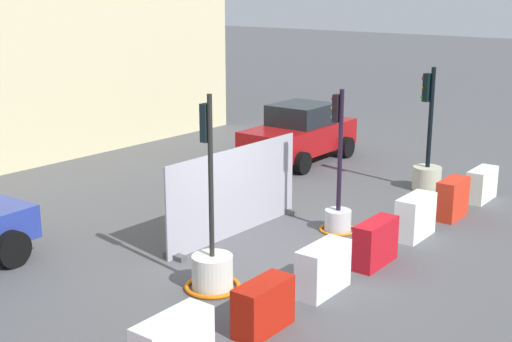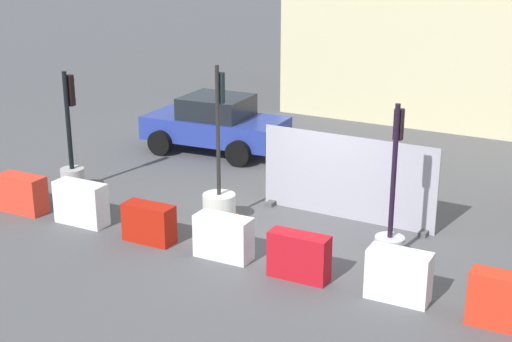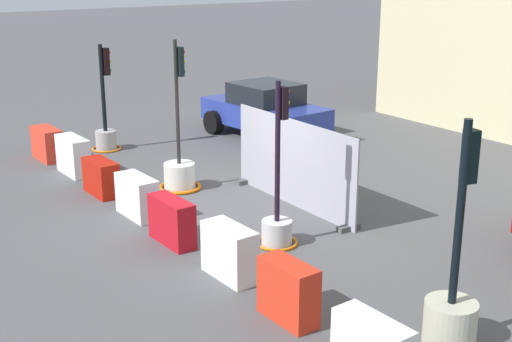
{
  "view_description": "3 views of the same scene",
  "coord_description": "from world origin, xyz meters",
  "px_view_note": "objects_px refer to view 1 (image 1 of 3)",
  "views": [
    {
      "loc": [
        -9.97,
        -7.29,
        5.02
      ],
      "look_at": [
        -0.1,
        0.73,
        1.64
      ],
      "focal_mm": 48.96,
      "sensor_mm": 36.0,
      "label": 1
    },
    {
      "loc": [
        5.97,
        -12.05,
        5.9
      ],
      "look_at": [
        -0.79,
        -0.06,
        1.38
      ],
      "focal_mm": 51.25,
      "sensor_mm": 36.0,
      "label": 2
    },
    {
      "loc": [
        11.37,
        -6.78,
        4.99
      ],
      "look_at": [
        1.81,
        -0.18,
        1.42
      ],
      "focal_mm": 48.44,
      "sensor_mm": 36.0,
      "label": 3
    }
  ],
  "objects_px": {
    "construction_barrier_6": "(452,199)",
    "construction_barrier_7": "(482,185)",
    "traffic_light_2": "(338,207)",
    "traffic_light_3": "(427,167)",
    "construction_barrier_3": "(323,269)",
    "construction_barrier_4": "(376,243)",
    "construction_barrier_2": "(263,307)",
    "traffic_light_1": "(212,265)",
    "car_red_compact": "(299,133)",
    "construction_barrier_5": "(415,217)"
  },
  "relations": [
    {
      "from": "construction_barrier_6",
      "to": "construction_barrier_7",
      "type": "distance_m",
      "value": 1.71
    },
    {
      "from": "traffic_light_2",
      "to": "construction_barrier_7",
      "type": "distance_m",
      "value": 4.32
    },
    {
      "from": "traffic_light_3",
      "to": "construction_barrier_3",
      "type": "distance_m",
      "value": 6.96
    },
    {
      "from": "construction_barrier_4",
      "to": "construction_barrier_6",
      "type": "xyz_separation_m",
      "value": [
        3.47,
        0.04,
        0.02
      ]
    },
    {
      "from": "construction_barrier_4",
      "to": "construction_barrier_6",
      "type": "relative_size",
      "value": 1.14
    },
    {
      "from": "construction_barrier_4",
      "to": "construction_barrier_2",
      "type": "bearing_deg",
      "value": 179.9
    },
    {
      "from": "construction_barrier_3",
      "to": "construction_barrier_4",
      "type": "bearing_deg",
      "value": -2.65
    },
    {
      "from": "traffic_light_2",
      "to": "traffic_light_3",
      "type": "xyz_separation_m",
      "value": [
        4.05,
        -0.07,
        0.06
      ]
    },
    {
      "from": "traffic_light_1",
      "to": "construction_barrier_6",
      "type": "bearing_deg",
      "value": -14.46
    },
    {
      "from": "construction_barrier_4",
      "to": "construction_barrier_7",
      "type": "height_order",
      "value": "construction_barrier_4"
    },
    {
      "from": "construction_barrier_3",
      "to": "car_red_compact",
      "type": "distance_m",
      "value": 9.23
    },
    {
      "from": "traffic_light_1",
      "to": "car_red_compact",
      "type": "bearing_deg",
      "value": 26.54
    },
    {
      "from": "construction_barrier_4",
      "to": "car_red_compact",
      "type": "xyz_separation_m",
      "value": [
        5.63,
        5.78,
        0.4
      ]
    },
    {
      "from": "traffic_light_1",
      "to": "construction_barrier_6",
      "type": "height_order",
      "value": "traffic_light_1"
    },
    {
      "from": "construction_barrier_4",
      "to": "car_red_compact",
      "type": "distance_m",
      "value": 8.08
    },
    {
      "from": "construction_barrier_5",
      "to": "construction_barrier_6",
      "type": "height_order",
      "value": "construction_barrier_6"
    },
    {
      "from": "construction_barrier_5",
      "to": "car_red_compact",
      "type": "relative_size",
      "value": 0.27
    },
    {
      "from": "traffic_light_1",
      "to": "construction_barrier_3",
      "type": "bearing_deg",
      "value": -55.35
    },
    {
      "from": "construction_barrier_2",
      "to": "car_red_compact",
      "type": "relative_size",
      "value": 0.27
    },
    {
      "from": "construction_barrier_6",
      "to": "construction_barrier_4",
      "type": "bearing_deg",
      "value": -179.41
    },
    {
      "from": "car_red_compact",
      "to": "traffic_light_1",
      "type": "bearing_deg",
      "value": -153.46
    },
    {
      "from": "traffic_light_3",
      "to": "car_red_compact",
      "type": "bearing_deg",
      "value": 84.16
    },
    {
      "from": "car_red_compact",
      "to": "construction_barrier_3",
      "type": "bearing_deg",
      "value": -141.81
    },
    {
      "from": "traffic_light_1",
      "to": "car_red_compact",
      "type": "relative_size",
      "value": 0.85
    },
    {
      "from": "traffic_light_2",
      "to": "construction_barrier_3",
      "type": "distance_m",
      "value": 3.13
    },
    {
      "from": "traffic_light_2",
      "to": "car_red_compact",
      "type": "height_order",
      "value": "traffic_light_2"
    },
    {
      "from": "construction_barrier_3",
      "to": "construction_barrier_4",
      "type": "distance_m",
      "value": 1.62
    },
    {
      "from": "traffic_light_3",
      "to": "construction_barrier_6",
      "type": "distance_m",
      "value": 2.26
    },
    {
      "from": "construction_barrier_2",
      "to": "construction_barrier_3",
      "type": "xyz_separation_m",
      "value": [
        1.7,
        0.07,
        0.03
      ]
    },
    {
      "from": "traffic_light_3",
      "to": "car_red_compact",
      "type": "height_order",
      "value": "traffic_light_3"
    },
    {
      "from": "construction_barrier_4",
      "to": "car_red_compact",
      "type": "height_order",
      "value": "car_red_compact"
    },
    {
      "from": "car_red_compact",
      "to": "traffic_light_2",
      "type": "bearing_deg",
      "value": -136.74
    },
    {
      "from": "traffic_light_2",
      "to": "construction_barrier_5",
      "type": "xyz_separation_m",
      "value": [
        0.67,
        -1.45,
        -0.09
      ]
    },
    {
      "from": "construction_barrier_2",
      "to": "car_red_compact",
      "type": "bearing_deg",
      "value": 32.82
    },
    {
      "from": "traffic_light_2",
      "to": "construction_barrier_4",
      "type": "relative_size",
      "value": 2.71
    },
    {
      "from": "construction_barrier_2",
      "to": "construction_barrier_4",
      "type": "bearing_deg",
      "value": -0.1
    },
    {
      "from": "construction_barrier_6",
      "to": "car_red_compact",
      "type": "height_order",
      "value": "car_red_compact"
    },
    {
      "from": "construction_barrier_2",
      "to": "construction_barrier_7",
      "type": "distance_m",
      "value": 8.5
    },
    {
      "from": "construction_barrier_2",
      "to": "construction_barrier_6",
      "type": "height_order",
      "value": "construction_barrier_6"
    },
    {
      "from": "construction_barrier_4",
      "to": "car_red_compact",
      "type": "bearing_deg",
      "value": 45.75
    },
    {
      "from": "construction_barrier_6",
      "to": "traffic_light_3",
      "type": "bearing_deg",
      "value": 40.09
    },
    {
      "from": "traffic_light_3",
      "to": "traffic_light_2",
      "type": "bearing_deg",
      "value": 179.05
    },
    {
      "from": "traffic_light_2",
      "to": "traffic_light_3",
      "type": "relative_size",
      "value": 0.97
    },
    {
      "from": "construction_barrier_6",
      "to": "construction_barrier_7",
      "type": "bearing_deg",
      "value": 0.23
    },
    {
      "from": "construction_barrier_5",
      "to": "construction_barrier_7",
      "type": "relative_size",
      "value": 0.99
    },
    {
      "from": "traffic_light_3",
      "to": "construction_barrier_3",
      "type": "height_order",
      "value": "traffic_light_3"
    },
    {
      "from": "construction_barrier_3",
      "to": "construction_barrier_6",
      "type": "relative_size",
      "value": 1.14
    },
    {
      "from": "construction_barrier_2",
      "to": "car_red_compact",
      "type": "height_order",
      "value": "car_red_compact"
    },
    {
      "from": "construction_barrier_3",
      "to": "construction_barrier_5",
      "type": "xyz_separation_m",
      "value": [
        3.43,
        0.03,
        0.02
      ]
    },
    {
      "from": "construction_barrier_3",
      "to": "car_red_compact",
      "type": "relative_size",
      "value": 0.28
    }
  ]
}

